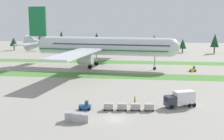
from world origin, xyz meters
TOP-DOWN VIEW (x-y plane):
  - ground_plane at (0.00, 0.00)m, footprint 400.00×400.00m
  - grass_strip_near at (0.00, 44.08)m, footprint 320.00×10.58m
  - grass_strip_far at (0.00, 77.23)m, footprint 320.00×10.58m
  - airliner at (-13.38, 60.87)m, footprint 64.02×79.25m
  - baggage_tug at (-7.08, 5.09)m, footprint 2.70×1.51m
  - cargo_dolly_lead at (-2.08, 5.50)m, footprint 2.31×1.67m
  - cargo_dolly_second at (0.81, 5.73)m, footprint 2.31×1.67m
  - cargo_dolly_third at (3.70, 5.97)m, footprint 2.31×1.67m
  - cargo_dolly_fourth at (6.59, 6.21)m, footprint 2.31×1.67m
  - catering_truck at (13.45, 9.72)m, footprint 7.29×4.90m
  - pushback_tractor at (23.38, 56.36)m, footprint 2.74×1.61m
  - ground_crew_marshaller at (3.30, 11.59)m, footprint 0.36×0.54m
  - uld_container_0 at (-5.85, -2.12)m, footprint 2.08×1.71m
  - uld_container_1 at (-6.97, -2.31)m, footprint 2.15×1.79m
  - uld_container_2 at (-8.41, -2.02)m, footprint 2.14×1.78m
  - taxiway_marker_0 at (-8.71, 39.76)m, footprint 0.44×0.44m
  - taxiway_marker_1 at (-17.89, 38.79)m, footprint 0.44×0.44m
  - distant_tree_line at (-1.15, 121.17)m, footprint 164.20×9.32m

SIDE VIEW (x-z plane):
  - ground_plane at x=0.00m, z-range 0.00..0.00m
  - grass_strip_near at x=0.00m, z-range 0.00..0.01m
  - grass_strip_far at x=0.00m, z-range 0.00..0.01m
  - taxiway_marker_1 at x=-17.89m, z-range 0.00..0.61m
  - taxiway_marker_0 at x=-8.71m, z-range 0.00..0.66m
  - uld_container_0 at x=-5.85m, z-range 0.00..1.54m
  - baggage_tug at x=-7.08m, z-range -0.17..1.80m
  - pushback_tractor at x=23.38m, z-range -0.17..1.80m
  - uld_container_1 at x=-6.97m, z-range 0.00..1.73m
  - uld_container_2 at x=-8.41m, z-range 0.00..1.79m
  - cargo_dolly_lead at x=-2.08m, z-range 0.14..1.69m
  - cargo_dolly_second at x=0.81m, z-range 0.14..1.69m
  - cargo_dolly_third at x=3.70m, z-range 0.14..1.69m
  - cargo_dolly_fourth at x=6.59m, z-range 0.14..1.69m
  - ground_crew_marshaller at x=3.30m, z-range 0.08..1.82m
  - catering_truck at x=13.45m, z-range 0.16..3.74m
  - distant_tree_line at x=-1.15m, z-range 0.41..13.22m
  - airliner at x=-13.38m, z-range -3.50..21.27m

